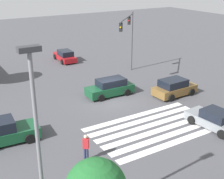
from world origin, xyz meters
TOP-DOWN VIEW (x-y plane):
  - ground_plane at (0.00, 0.00)m, footprint 112.04×112.04m
  - crosswalk_markings at (0.00, -6.06)m, footprint 9.57×5.35m
  - traffic_signal_mast at (5.47, 5.47)m, footprint 4.70×4.70m
  - car_0 at (1.67, 14.37)m, footprint 2.07×4.50m
  - car_1 at (-9.94, -2.34)m, footprint 4.43×2.38m
  - car_2 at (0.54, 1.22)m, footprint 4.49×2.08m
  - car_5 at (5.61, -1.91)m, footprint 4.21×2.24m
  - car_6 at (3.79, -8.35)m, footprint 2.26×4.48m
  - pedestrian at (-6.25, -7.18)m, footprint 0.42×0.40m
  - street_light_pole_a at (-10.46, -11.68)m, footprint 0.80×0.36m

SIDE VIEW (x-z plane):
  - ground_plane at x=0.00m, z-range 0.00..0.00m
  - crosswalk_markings at x=0.00m, z-range 0.00..0.01m
  - car_6 at x=3.79m, z-range -0.06..1.35m
  - car_0 at x=1.67m, z-range -0.05..1.39m
  - car_1 at x=-9.94m, z-range -0.09..1.58m
  - car_5 at x=5.61m, z-range -0.04..1.56m
  - car_2 at x=0.54m, z-range -0.04..1.57m
  - pedestrian at x=-6.25m, z-range 0.11..1.87m
  - traffic_signal_mast at x=5.47m, z-range 1.46..8.19m
  - street_light_pole_a at x=-10.46m, z-range 0.81..9.37m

